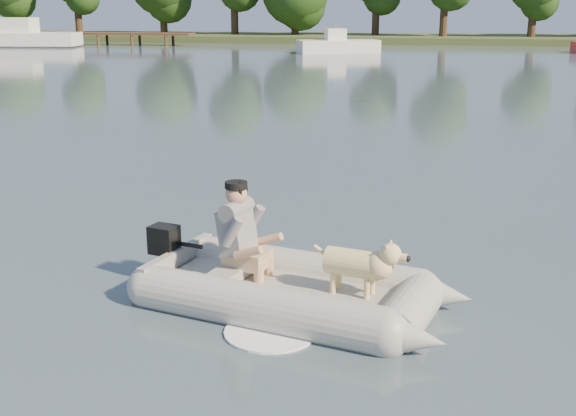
% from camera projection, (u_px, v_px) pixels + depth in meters
% --- Properties ---
extents(water, '(160.00, 160.00, 0.00)m').
position_uv_depth(water, '(223.00, 309.00, 8.24)').
color(water, slate).
rests_on(water, ground).
extents(shore_bank, '(160.00, 12.00, 0.70)m').
position_uv_depth(shore_bank, '(401.00, 39.00, 66.84)').
color(shore_bank, '#47512D').
rests_on(shore_bank, water).
extents(dock, '(18.00, 2.00, 1.04)m').
position_uv_depth(dock, '(92.00, 39.00, 61.84)').
color(dock, '#4C331E').
rests_on(dock, water).
extents(dinghy, '(5.83, 4.89, 1.47)m').
position_uv_depth(dinghy, '(294.00, 253.00, 8.18)').
color(dinghy, '#999994').
rests_on(dinghy, water).
extents(man, '(0.92, 0.84, 1.15)m').
position_uv_depth(man, '(239.00, 228.00, 8.48)').
color(man, slate).
rests_on(man, dinghy).
extents(dog, '(1.05, 0.59, 0.66)m').
position_uv_depth(dog, '(353.00, 268.00, 7.96)').
color(dog, tan).
rests_on(dog, dinghy).
extents(outboard_motor, '(0.51, 0.41, 0.84)m').
position_uv_depth(outboard_motor, '(165.00, 256.00, 8.98)').
color(outboard_motor, black).
rests_on(outboard_motor, dinghy).
extents(cabin_cruiser, '(9.25, 4.38, 2.75)m').
position_uv_depth(cabin_cruiser, '(25.00, 32.00, 58.27)').
color(cabin_cruiser, white).
rests_on(cabin_cruiser, water).
extents(motorboat, '(6.34, 4.35, 2.50)m').
position_uv_depth(motorboat, '(338.00, 37.00, 51.32)').
color(motorboat, white).
rests_on(motorboat, water).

